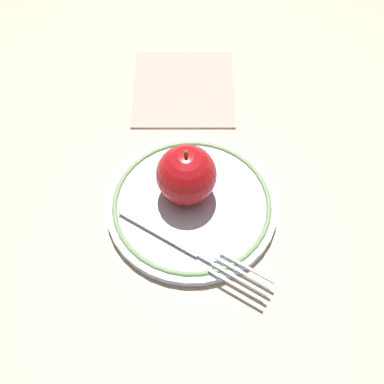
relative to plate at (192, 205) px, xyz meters
The scene contains 5 objects.
ground_plane 0.01m from the plate, ahead, with size 2.00×2.00×0.00m, color #BAA990.
plate is the anchor object (origin of this frame).
apple_red_whole 0.04m from the plate, 130.16° to the left, with size 0.07×0.07×0.08m.
fork 0.06m from the plate, 78.93° to the right, with size 0.18×0.07×0.00m.
napkin_folded 0.19m from the plate, 109.04° to the left, with size 0.14×0.14×0.01m, color tan.
Camera 1 is at (0.08, -0.31, 0.53)m, focal length 50.00 mm.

